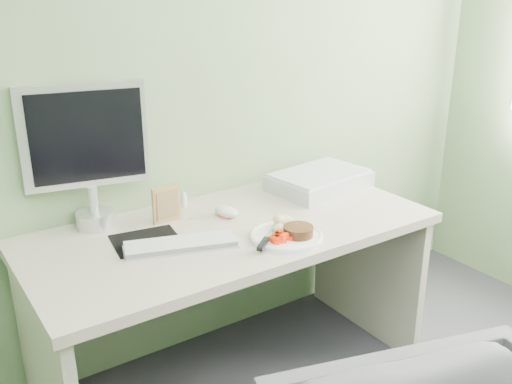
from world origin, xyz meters
TOP-DOWN VIEW (x-y plane):
  - wall_back at (0.00, 2.00)m, footprint 3.50×0.00m
  - desk at (0.00, 1.62)m, footprint 1.60×0.75m
  - plate at (0.11, 1.42)m, footprint 0.27×0.27m
  - steak at (0.14, 1.39)m, footprint 0.14×0.14m
  - potato_pile at (0.15, 1.47)m, footprint 0.14×0.12m
  - carrot_heap at (0.06, 1.40)m, footprint 0.08×0.07m
  - steak_knife at (0.01, 1.40)m, footprint 0.20×0.17m
  - mousepad at (-0.34, 1.68)m, footprint 0.27×0.25m
  - keyboard at (-0.25, 1.57)m, footprint 0.42×0.23m
  - computer_mouse at (0.04, 1.73)m, footprint 0.09×0.13m
  - photo_frame at (-0.19, 1.81)m, footprint 0.12×0.02m
  - eyedrop_bottle at (-0.06, 1.92)m, footprint 0.03×0.03m
  - scanner at (0.57, 1.77)m, footprint 0.48×0.35m
  - monitor at (-0.45, 1.94)m, footprint 0.47×0.16m

SIDE VIEW (x-z plane):
  - desk at x=0.00m, z-range 0.18..0.91m
  - mousepad at x=-0.34m, z-range 0.73..0.73m
  - plate at x=0.11m, z-range 0.73..0.74m
  - keyboard at x=-0.25m, z-range 0.74..0.75m
  - computer_mouse at x=0.04m, z-range 0.73..0.77m
  - steak_knife at x=0.01m, z-range 0.75..0.76m
  - steak at x=0.14m, z-range 0.74..0.78m
  - scanner at x=0.57m, z-range 0.73..0.80m
  - eyedrop_bottle at x=-0.06m, z-range 0.73..0.80m
  - carrot_heap at x=0.06m, z-range 0.74..0.79m
  - potato_pile at x=0.15m, z-range 0.74..0.81m
  - photo_frame at x=-0.19m, z-range 0.73..0.88m
  - monitor at x=-0.45m, z-range 0.77..1.32m
  - wall_back at x=0.00m, z-range -0.40..3.10m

